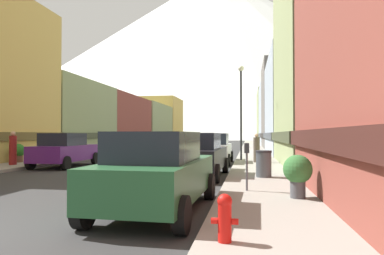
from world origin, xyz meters
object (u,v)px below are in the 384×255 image
Objects in this scene: car_driving_0 at (201,139)px; streetlamp_right at (241,98)px; car_right_1 at (199,155)px; parking_meter_near at (247,160)px; pedestrian_0 at (13,149)px; potted_plant_2 at (18,152)px; fire_hydrant_near at (225,216)px; car_right_2 at (214,148)px; car_right_0 at (158,171)px; car_driving_1 at (197,140)px; car_left_1 at (65,150)px; potted_plant_0 at (298,172)px; trash_bin_right at (264,164)px; pedestrian_1 at (257,149)px.

car_driving_0 is 33.10m from streetlamp_right.
car_right_1 is 3.35× the size of parking_meter_near.
potted_plant_2 is at bearing 117.80° from pedestrian_0.
parking_meter_near is 14.87m from potted_plant_2.
fire_hydrant_near is 0.53× the size of parking_meter_near.
car_right_2 is 11.11m from potted_plant_2.
car_right_0 reaches higher than fire_hydrant_near.
potted_plant_2 is 1.62m from pedestrian_0.
car_driving_1 is at bearing 103.83° from streetlamp_right.
car_right_0 is at bearing -96.35° from streetlamp_right.
potted_plant_0 is at bearing -36.31° from car_left_1.
pedestrian_0 is (-4.65, -33.64, 0.06)m from car_driving_1.
car_right_0 reaches higher than trash_bin_right.
parking_meter_near is 12.02m from streetlamp_right.
car_left_1 is at bearing -153.25° from streetlamp_right.
car_driving_1 reaches higher than potted_plant_2.
trash_bin_right reaches higher than fire_hydrant_near.
potted_plant_0 is at bearing -36.02° from parking_meter_near.
car_right_0 and car_right_1 have the same top height.
parking_meter_near is 0.77× the size of pedestrian_0.
car_driving_0 is at bearing 102.18° from streetlamp_right.
car_right_0 is 12.42m from pedestrian_1.
car_left_1 is at bearing -93.42° from car_driving_0.
car_left_1 is 13.40m from potted_plant_0.
fire_hydrant_near is at bearing -81.00° from car_driving_1.
pedestrian_0 is (-12.00, 6.22, -0.06)m from parking_meter_near.
car_driving_0 reaches higher than parking_meter_near.
pedestrian_1 reaches higher than potted_plant_0.
car_driving_1 is at bearing 100.34° from car_right_2.
car_right_1 is at bearing 161.90° from trash_bin_right.
car_right_1 is at bearing -90.02° from car_right_2.
pedestrian_1 is 3.68m from streetlamp_right.
pedestrian_1 is at bearing 15.74° from car_left_1.
trash_bin_right is at bearing 79.25° from parking_meter_near.
potted_plant_0 is at bearing -82.51° from streetlamp_right.
parking_meter_near is at bearing -79.23° from car_right_2.
car_driving_1 is at bearing 86.17° from car_left_1.
car_driving_1 is 2.71× the size of pedestrian_1.
car_left_1 and car_right_1 have the same top height.
potted_plant_2 is at bearing -162.08° from streetlamp_right.
car_right_0 is 4.55× the size of trash_bin_right.
car_right_2 is at bearing 106.00° from potted_plant_0.
car_right_1 reaches higher than potted_plant_0.
trash_bin_right is (0.60, 3.16, -0.37)m from parking_meter_near.
fire_hydrant_near is at bearing -112.41° from potted_plant_0.
pedestrian_0 is at bearing -97.87° from car_driving_1.
car_driving_0 is at bearing 81.52° from potted_plant_2.
car_right_2 is (7.60, 3.22, 0.00)m from car_left_1.
car_right_1 reaches higher than pedestrian_1.
car_right_1 is at bearing 116.05° from parking_meter_near.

